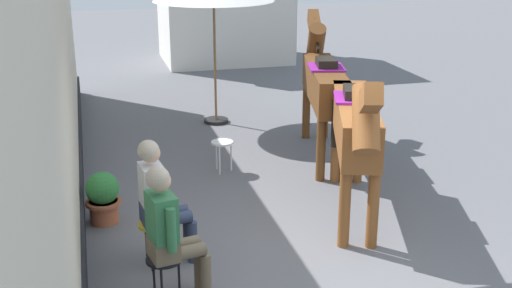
% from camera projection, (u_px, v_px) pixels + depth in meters
% --- Properties ---
extents(ground_plane, '(40.00, 40.00, 0.00)m').
position_uv_depth(ground_plane, '(251.00, 172.00, 9.50)').
color(ground_plane, slate).
extents(pub_facade_wall, '(0.34, 14.00, 3.40)m').
position_uv_depth(pub_facade_wall, '(56.00, 109.00, 7.01)').
color(pub_facade_wall, beige).
rests_on(pub_facade_wall, ground_plane).
extents(seated_visitor_near, '(0.61, 0.48, 1.39)m').
position_uv_depth(seated_visitor_near, '(169.00, 228.00, 5.99)').
color(seated_visitor_near, black).
rests_on(seated_visitor_near, ground_plane).
extents(seated_visitor_far, '(0.61, 0.49, 1.39)m').
position_uv_depth(seated_visitor_far, '(159.00, 196.00, 6.69)').
color(seated_visitor_far, gold).
rests_on(seated_visitor_far, ground_plane).
extents(saddled_horse_near, '(1.22, 2.88, 2.06)m').
position_uv_depth(saddled_horse_near, '(356.00, 125.00, 7.73)').
color(saddled_horse_near, brown).
rests_on(saddled_horse_near, ground_plane).
extents(saddled_horse_far, '(0.96, 2.95, 2.06)m').
position_uv_depth(saddled_horse_far, '(323.00, 82.00, 9.86)').
color(saddled_horse_far, brown).
rests_on(saddled_horse_far, ground_plane).
extents(flower_planter_far, '(0.43, 0.43, 0.64)m').
position_uv_depth(flower_planter_far, '(103.00, 197.00, 7.79)').
color(flower_planter_far, '#A85638').
rests_on(flower_planter_far, ground_plane).
extents(spare_stool_white, '(0.32, 0.32, 0.46)m').
position_uv_depth(spare_stool_white, '(222.00, 145.00, 9.39)').
color(spare_stool_white, white).
rests_on(spare_stool_white, ground_plane).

